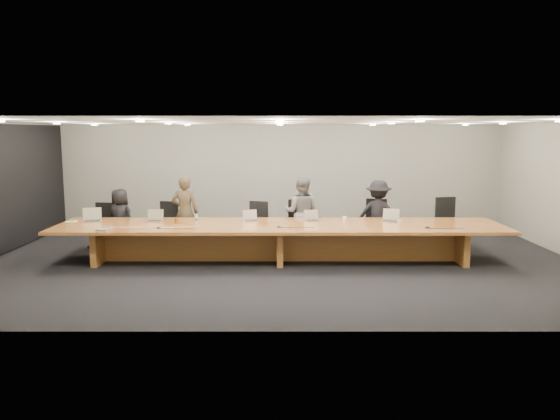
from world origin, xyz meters
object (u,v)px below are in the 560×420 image
object	(u,v)px
person_a	(120,219)
laptop_b	(154,216)
chair_mid_right	(301,224)
laptop_c	(251,216)
conference_table	(280,235)
chair_mid_left	(255,224)
laptop_d	(313,216)
chair_far_right	(450,222)
mic_right	(428,227)
person_d	(378,214)
mic_center	(279,227)
chair_left	(165,225)
chair_right	(375,223)
laptop_a	(92,215)
paper_cup_near	(345,219)
av_box	(103,230)
laptop_e	(390,215)
paper_cup_far	(400,222)
person_b	(185,212)
amber_mug	(177,221)
chair_far_left	(102,225)
mic_left	(159,228)
person_c	(301,213)
water_bottle	(196,220)

from	to	relation	value
person_a	laptop_b	distance (m)	1.32
chair_mid_right	laptop_c	xyz separation A→B (m)	(-1.08, -0.78, 0.31)
conference_table	person_a	size ratio (longest dim) A/B	6.65
chair_mid_left	laptop_d	world-z (taller)	chair_mid_left
chair_far_right	mic_right	xyz separation A→B (m)	(-0.98, -1.75, 0.19)
mic_right	laptop_c	bearing A→B (deg)	166.45
person_d	mic_center	world-z (taller)	person_d
chair_left	chair_mid_right	bearing A→B (deg)	16.15
chair_right	mic_center	bearing A→B (deg)	-125.71
chair_mid_right	laptop_c	distance (m)	1.36
laptop_a	mic_right	distance (m)	6.83
laptop_a	paper_cup_near	world-z (taller)	laptop_a
paper_cup_near	laptop_d	bearing A→B (deg)	177.00
av_box	laptop_e	bearing A→B (deg)	16.08
chair_left	paper_cup_far	world-z (taller)	chair_left
conference_table	person_a	world-z (taller)	person_a
laptop_c	mic_right	distance (m)	3.58
chair_far_right	person_b	xyz separation A→B (m)	(-5.98, -0.10, 0.25)
person_d	laptop_a	world-z (taller)	person_d
amber_mug	chair_mid_left	bearing A→B (deg)	36.89
mic_right	conference_table	bearing A→B (deg)	171.21
person_d	amber_mug	bearing A→B (deg)	30.38
person_b	laptop_b	size ratio (longest dim) A/B	5.03
paper_cup_near	chair_far_right	bearing A→B (deg)	20.47
person_d	av_box	xyz separation A→B (m)	(-5.57, -1.93, -0.00)
person_b	paper_cup_far	distance (m)	4.71
person_d	paper_cup_near	world-z (taller)	person_d
chair_far_left	mic_left	xyz separation A→B (m)	(1.70, -1.79, 0.25)
chair_far_right	av_box	distance (m)	7.50
mic_right	chair_mid_right	bearing A→B (deg)	146.08
chair_right	chair_far_right	xyz separation A→B (m)	(1.72, 0.08, 0.01)
paper_cup_near	amber_mug	bearing A→B (deg)	-175.63
conference_table	person_a	distance (m)	3.79
chair_left	person_c	size ratio (longest dim) A/B	0.65
chair_far_right	laptop_e	world-z (taller)	chair_far_right
person_d	laptop_c	bearing A→B (deg)	32.45
av_box	mic_left	xyz separation A→B (m)	(1.01, 0.23, -0.00)
chair_far_left	laptop_e	size ratio (longest dim) A/B	2.97
conference_table	paper_cup_near	size ratio (longest dim) A/B	90.68
paper_cup_far	person_d	bearing A→B (deg)	101.59
laptop_d	mic_left	world-z (taller)	laptop_d
paper_cup_far	amber_mug	bearing A→B (deg)	179.64
chair_mid_left	person_d	bearing A→B (deg)	18.16
laptop_d	av_box	bearing A→B (deg)	-179.05
water_bottle	av_box	size ratio (longest dim) A/B	0.95
laptop_b	mic_left	bearing A→B (deg)	-69.55
person_c	laptop_b	world-z (taller)	person_c
chair_mid_left	person_d	world-z (taller)	person_d
chair_far_right	mic_right	world-z (taller)	chair_far_right
person_d	paper_cup_near	bearing A→B (deg)	60.92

